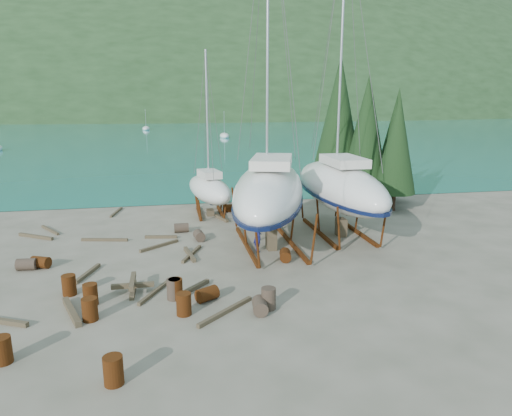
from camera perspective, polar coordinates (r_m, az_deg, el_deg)
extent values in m
plane|color=#5E5A4A|center=(22.28, -4.23, -7.90)|extent=(600.00, 600.00, 0.00)
plane|color=teal|center=(335.75, -10.75, 11.74)|extent=(700.00, 700.00, 0.00)
ellipsoid|color=#20381C|center=(340.75, -10.75, 11.76)|extent=(800.00, 360.00, 110.00)
cube|color=beige|center=(218.48, -26.69, 10.37)|extent=(6.00, 5.00, 4.00)
cube|color=#A54C2D|center=(218.42, -26.77, 11.10)|extent=(6.60, 5.60, 1.60)
cube|color=beige|center=(211.47, -16.02, 11.20)|extent=(6.00, 5.00, 4.00)
cube|color=#A54C2D|center=(211.41, -16.07, 11.95)|extent=(6.60, 5.60, 1.60)
cube|color=beige|center=(213.20, -2.24, 11.71)|extent=(6.00, 5.00, 4.00)
cube|color=#A54C2D|center=(213.14, -2.25, 12.46)|extent=(6.60, 5.60, 1.60)
cylinder|color=black|center=(36.58, 13.23, 1.54)|extent=(0.36, 0.36, 1.60)
cone|color=black|center=(35.92, 13.66, 9.37)|extent=(3.60, 3.60, 8.40)
cylinder|color=black|center=(35.50, 16.74, 0.77)|extent=(0.36, 0.36, 1.36)
cone|color=black|center=(34.86, 17.21, 7.60)|extent=(3.06, 3.06, 7.14)
cylinder|color=black|center=(37.80, 9.94, 2.25)|extent=(0.36, 0.36, 1.84)
cone|color=black|center=(37.14, 10.30, 10.99)|extent=(4.14, 4.14, 9.66)
cylinder|color=black|center=(38.78, 16.69, 1.87)|extent=(0.36, 0.36, 1.44)
cone|color=black|center=(38.18, 17.14, 8.50)|extent=(3.24, 3.24, 7.56)
ellipsoid|color=white|center=(101.69, -3.97, 8.98)|extent=(2.00, 5.00, 1.40)
cylinder|color=silver|center=(101.51, -4.00, 10.59)|extent=(0.08, 0.08, 5.00)
ellipsoid|color=white|center=(130.99, -13.58, 9.62)|extent=(2.00, 5.00, 1.40)
cylinder|color=silver|center=(130.86, -13.65, 10.86)|extent=(0.08, 0.08, 5.00)
ellipsoid|color=white|center=(25.22, 1.65, 2.12)|extent=(7.16, 13.13, 2.94)
cube|color=#0B1437|center=(24.84, 1.95, -0.47)|extent=(0.89, 2.25, 1.00)
cube|color=silver|center=(24.33, 2.00, 5.81)|extent=(3.03, 4.21, 0.50)
cylinder|color=silver|center=(25.70, 1.47, 22.81)|extent=(0.14, 0.14, 15.13)
cube|color=#623510|center=(25.75, -1.20, -4.67)|extent=(0.18, 6.93, 0.20)
cube|color=#623510|center=(26.28, 4.35, -4.32)|extent=(0.18, 6.93, 0.20)
cube|color=brown|center=(25.25, 1.92, -3.87)|extent=(0.50, 0.80, 1.18)
ellipsoid|color=white|center=(28.14, 10.37, 2.68)|extent=(3.54, 11.67, 2.75)
cube|color=#0B1437|center=(27.79, 10.72, 0.59)|extent=(0.28, 2.10, 1.00)
cube|color=silver|center=(27.35, 10.95, 5.80)|extent=(1.91, 3.51, 0.50)
cylinder|color=silver|center=(28.41, 10.67, 19.90)|extent=(0.14, 0.14, 13.95)
cube|color=#623510|center=(28.40, 7.89, -3.06)|extent=(0.18, 6.39, 0.20)
cube|color=#623510|center=(29.23, 12.30, -2.77)|extent=(0.18, 6.39, 0.20)
cube|color=brown|center=(28.15, 10.59, -2.37)|extent=(0.50, 0.80, 1.09)
ellipsoid|color=white|center=(32.85, -5.86, 2.35)|extent=(3.69, 7.44, 1.83)
cube|color=#0B1437|center=(32.59, -5.78, 1.43)|extent=(0.51, 1.31, 1.00)
cube|color=silver|center=(32.30, -5.85, 4.26)|extent=(1.65, 2.35, 0.50)
cylinder|color=silver|center=(32.62, -6.14, 11.64)|extent=(0.14, 0.14, 8.56)
cube|color=#623510|center=(33.17, -7.14, -0.65)|extent=(0.18, 3.92, 0.20)
cube|color=#623510|center=(33.30, -4.44, -0.53)|extent=(0.18, 3.92, 0.20)
cube|color=brown|center=(32.85, -5.73, -0.55)|extent=(0.50, 0.80, 0.42)
imported|color=navy|center=(24.76, 0.21, -3.53)|extent=(0.47, 0.67, 1.74)
cylinder|color=#623510|center=(18.52, -20.05, -11.81)|extent=(0.58, 0.58, 0.88)
cylinder|color=#2D2823|center=(18.06, 0.50, -12.14)|extent=(0.68, 0.94, 0.58)
cylinder|color=#623510|center=(24.93, -25.33, -6.15)|extent=(1.04, 0.89, 0.58)
cylinder|color=#623510|center=(14.59, -17.40, -18.80)|extent=(0.58, 0.58, 0.88)
cylinder|color=#623510|center=(33.69, -3.41, -0.01)|extent=(0.94, 0.68, 0.58)
cylinder|color=#2D2823|center=(19.45, -10.24, -9.95)|extent=(0.58, 0.58, 0.88)
cylinder|color=#623510|center=(23.59, 3.68, -5.91)|extent=(0.75, 0.98, 0.58)
cylinder|color=#623510|center=(18.07, -9.01, -11.77)|extent=(0.58, 0.58, 0.88)
cylinder|color=#623510|center=(21.08, -22.33, -8.90)|extent=(0.58, 0.58, 0.88)
cylinder|color=#2D2823|center=(28.86, -9.31, -2.45)|extent=(0.90, 0.61, 0.58)
cylinder|color=#623510|center=(19.45, -10.02, -9.94)|extent=(0.58, 0.58, 0.88)
cylinder|color=#2D2823|center=(27.08, -7.11, -3.43)|extent=(0.69, 0.95, 0.58)
cylinder|color=#623510|center=(19.17, -6.13, -10.64)|extent=(1.05, 0.95, 0.58)
cylinder|color=#623510|center=(16.92, -29.16, -15.25)|extent=(0.58, 0.58, 0.88)
cylinder|color=#623510|center=(19.82, -19.99, -10.12)|extent=(0.58, 0.58, 0.88)
cylinder|color=#2D2823|center=(24.92, -26.76, -6.31)|extent=(0.92, 0.64, 0.58)
cylinder|color=#2D2823|center=(18.32, 1.57, -11.24)|extent=(0.58, 0.58, 0.88)
cube|color=brown|center=(34.89, -17.06, -0.49)|extent=(0.63, 2.80, 0.14)
cube|color=brown|center=(30.38, -25.82, -3.23)|extent=(2.29, 1.58, 0.19)
cube|color=brown|center=(20.34, -12.40, -10.10)|extent=(1.45, 2.54, 0.15)
cube|color=brown|center=(27.91, -11.78, -3.55)|extent=(1.91, 0.49, 0.17)
cube|color=brown|center=(18.14, -3.81, -12.77)|extent=(2.40, 2.16, 0.16)
cube|color=brown|center=(31.60, -4.34, -1.29)|extent=(0.77, 1.78, 0.19)
cube|color=brown|center=(20.40, -7.57, -9.78)|extent=(1.31, 1.37, 0.17)
cube|color=brown|center=(24.54, -8.30, -5.74)|extent=(0.56, 2.20, 0.19)
cube|color=brown|center=(26.27, -11.98, -4.64)|extent=(2.15, 1.75, 0.16)
cube|color=brown|center=(24.64, -8.04, -5.69)|extent=(1.19, 2.51, 0.15)
cube|color=brown|center=(23.16, -20.28, -7.67)|extent=(0.88, 2.25, 0.17)
cube|color=brown|center=(19.81, -29.35, -12.20)|extent=(2.26, 1.22, 0.18)
cube|color=brown|center=(31.57, -24.34, -2.53)|extent=(1.53, 2.21, 0.15)
cube|color=brown|center=(19.38, -22.06, -11.90)|extent=(1.14, 2.46, 0.23)
cube|color=brown|center=(28.22, -18.40, -3.78)|extent=(2.69, 0.72, 0.16)
cube|color=brown|center=(20.63, -15.11, -9.84)|extent=(0.20, 1.80, 0.20)
cube|color=brown|center=(20.55, -15.14, -9.33)|extent=(1.80, 0.20, 0.20)
cube|color=brown|center=(20.48, -15.18, -8.81)|extent=(0.20, 1.80, 0.20)
cube|color=brown|center=(30.50, -0.04, -1.78)|extent=(0.20, 1.80, 0.20)
cube|color=brown|center=(30.45, -0.04, -1.42)|extent=(1.80, 0.20, 0.20)
cube|color=brown|center=(30.40, -0.04, -1.05)|extent=(0.20, 1.80, 0.20)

